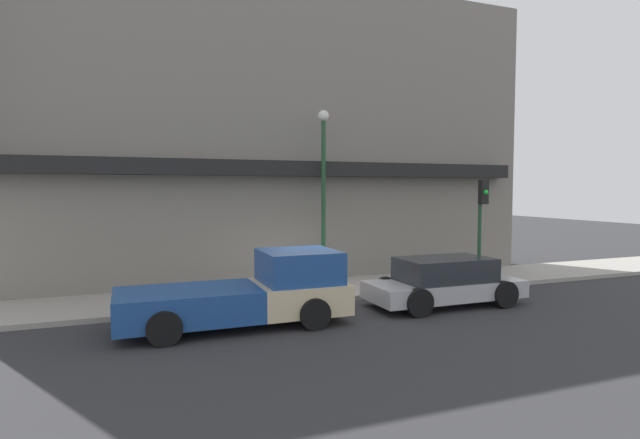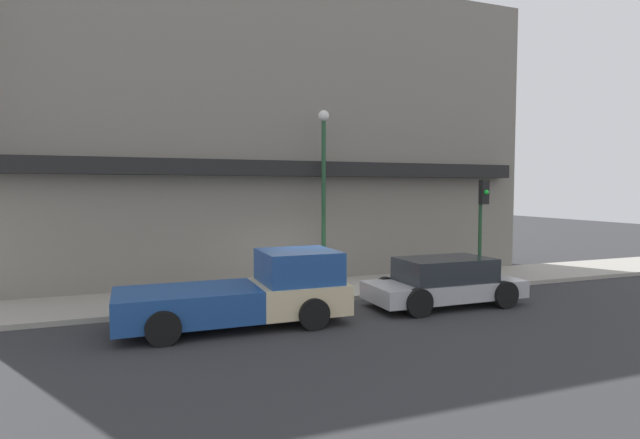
% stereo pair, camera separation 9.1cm
% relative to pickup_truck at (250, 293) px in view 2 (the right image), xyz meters
% --- Properties ---
extents(ground_plane, '(80.00, 80.00, 0.00)m').
position_rel_pickup_truck_xyz_m(ground_plane, '(2.10, 1.46, -0.78)').
color(ground_plane, '#2D2D30').
extents(sidewalk, '(36.00, 3.02, 0.14)m').
position_rel_pickup_truck_xyz_m(sidewalk, '(2.10, 2.97, -0.71)').
color(sidewalk, '#9E998E').
rests_on(sidewalk, ground).
extents(building, '(19.80, 3.80, 11.69)m').
position_rel_pickup_truck_xyz_m(building, '(2.08, 5.96, 4.46)').
color(building, gray).
rests_on(building, ground).
extents(pickup_truck, '(5.42, 2.20, 1.76)m').
position_rel_pickup_truck_xyz_m(pickup_truck, '(0.00, 0.00, 0.00)').
color(pickup_truck, beige).
rests_on(pickup_truck, ground).
extents(parked_car, '(4.45, 1.97, 1.35)m').
position_rel_pickup_truck_xyz_m(parked_car, '(5.57, -0.00, -0.10)').
color(parked_car, '#ADADB2').
rests_on(parked_car, ground).
extents(fire_hydrant, '(0.18, 0.18, 0.68)m').
position_rel_pickup_truck_xyz_m(fire_hydrant, '(2.56, 2.18, -0.30)').
color(fire_hydrant, red).
rests_on(fire_hydrant, sidewalk).
extents(street_lamp, '(0.36, 0.36, 5.71)m').
position_rel_pickup_truck_xyz_m(street_lamp, '(3.29, 3.55, 2.92)').
color(street_lamp, '#1E4728').
rests_on(street_lamp, sidewalk).
extents(traffic_light, '(0.28, 0.42, 3.44)m').
position_rel_pickup_truck_xyz_m(traffic_light, '(8.24, 1.77, 1.74)').
color(traffic_light, '#1E4728').
rests_on(traffic_light, sidewalk).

